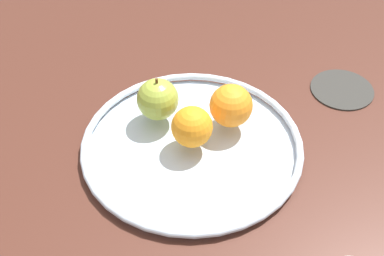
% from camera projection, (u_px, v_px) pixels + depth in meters
% --- Properties ---
extents(ground_plane, '(1.51, 1.51, 0.04)m').
position_uv_depth(ground_plane, '(192.00, 158.00, 0.87)').
color(ground_plane, '#48251B').
extents(fruit_bowl, '(0.36, 0.36, 0.02)m').
position_uv_depth(fruit_bowl, '(192.00, 145.00, 0.85)').
color(fruit_bowl, silver).
rests_on(fruit_bowl, ground_plane).
extents(apple, '(0.07, 0.07, 0.08)m').
position_uv_depth(apple, '(158.00, 99.00, 0.86)').
color(apple, '#98AD3A').
rests_on(apple, fruit_bowl).
extents(orange_back_right, '(0.07, 0.07, 0.07)m').
position_uv_depth(orange_back_right, '(192.00, 127.00, 0.82)').
color(orange_back_right, orange).
rests_on(orange_back_right, fruit_bowl).
extents(orange_back_left, '(0.07, 0.07, 0.07)m').
position_uv_depth(orange_back_left, '(231.00, 106.00, 0.85)').
color(orange_back_left, orange).
rests_on(orange_back_left, fruit_bowl).
extents(ambient_coaster, '(0.11, 0.11, 0.01)m').
position_uv_depth(ambient_coaster, '(342.00, 89.00, 0.95)').
color(ambient_coaster, '#2E2D29').
rests_on(ambient_coaster, ground_plane).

